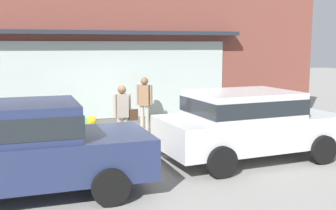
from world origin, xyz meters
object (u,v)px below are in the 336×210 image
Objects in this scene: fire_hydrant at (92,132)px; parked_car_navy at (10,145)px; potted_plant_near_hydrant at (201,113)px; potted_plant_by_entrance at (238,110)px; potted_plant_doorstep at (87,127)px; parked_car_silver at (247,121)px; pedestrian_with_handbag at (123,112)px; potted_plant_low_front at (11,123)px; potted_plant_trailing_edge at (49,123)px; pedestrian_passerby at (145,101)px; potted_plant_corner_tall at (262,114)px.

fire_hydrant is 3.66m from parked_car_navy.
potted_plant_by_entrance is at bearing -0.33° from potted_plant_near_hydrant.
parked_car_silver is at bearing -51.38° from potted_plant_doorstep.
fire_hydrant is at bearing 151.62° from pedestrian_with_handbag.
parked_car_silver is at bearing -116.11° from potted_plant_by_entrance.
parked_car_silver is 6.64m from potted_plant_low_front.
potted_plant_trailing_edge is (0.89, 4.56, -0.49)m from parked_car_navy.
parked_car_navy is 5.04m from potted_plant_low_front.
potted_plant_by_entrance is at bearing 60.24° from parked_car_silver.
pedestrian_passerby is 3.84m from potted_plant_low_front.
pedestrian_passerby is 1.75× the size of potted_plant_near_hydrant.
potted_plant_near_hydrant reaches higher than potted_plant_low_front.
potted_plant_doorstep is at bearing 86.67° from fire_hydrant.
potted_plant_low_front reaches higher than potted_plant_doorstep.
parked_car_navy is at bearing -121.00° from fire_hydrant.
pedestrian_passerby reaches higher than potted_plant_near_hydrant.
potted_plant_by_entrance is 0.91m from potted_plant_corner_tall.
potted_plant_by_entrance is at bearing -2.53° from potted_plant_low_front.
potted_plant_corner_tall is at bearing -144.14° from pedestrian_passerby.
potted_plant_trailing_edge is at bearing 78.64° from parked_car_navy.
fire_hydrant is at bearing -165.36° from potted_plant_corner_tall.
parked_car_navy reaches higher than potted_plant_trailing_edge.
potted_plant_trailing_edge is (1.02, -0.46, 0.02)m from potted_plant_low_front.
potted_plant_low_front is at bearing 134.56° from pedestrian_with_handbag.
parked_car_navy is 7.17× the size of potted_plant_corner_tall.
potted_plant_corner_tall reaches higher than potted_plant_doorstep.
pedestrian_passerby reaches higher than potted_plant_corner_tall.
potted_plant_low_front is at bearing 136.30° from fire_hydrant.
fire_hydrant is 1.11× the size of potted_plant_low_front.
parked_car_silver reaches higher than potted_plant_low_front.
potted_plant_trailing_edge is 1.41× the size of potted_plant_corner_tall.
potted_plant_corner_tall is at bearing -2.93° from potted_plant_by_entrance.
potted_plant_low_front is 0.78× the size of potted_plant_near_hydrant.
potted_plant_low_front is 1.46× the size of potted_plant_doorstep.
potted_plant_corner_tall is (7.80, 4.66, -0.61)m from parked_car_navy.
potted_plant_doorstep is 0.54× the size of potted_plant_near_hydrant.
pedestrian_passerby is 3.81m from parked_car_silver.
potted_plant_near_hydrant is at bearing 1.25° from potted_plant_doorstep.
potted_plant_corner_tall is at bearing -1.37° from potted_plant_near_hydrant.
potted_plant_by_entrance is (6.90, 4.70, -0.44)m from parked_car_navy.
pedestrian_with_handbag reaches higher than potted_plant_near_hydrant.
potted_plant_low_front is (-5.13, 4.19, -0.49)m from parked_car_silver.
potted_plant_low_front is 1.16× the size of potted_plant_corner_tall.
potted_plant_by_entrance is 1.60× the size of potted_plant_corner_tall.
parked_car_navy is at bearing -174.30° from parked_car_silver.
potted_plant_doorstep is 1.08m from potted_plant_trailing_edge.
potted_plant_trailing_edge is (-1.71, 1.74, -0.49)m from pedestrian_with_handbag.
potted_plant_doorstep is 5.84m from potted_plant_corner_tall.
parked_car_silver reaches higher than fire_hydrant.
potted_plant_corner_tall is at bearing 14.64° from fire_hydrant.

